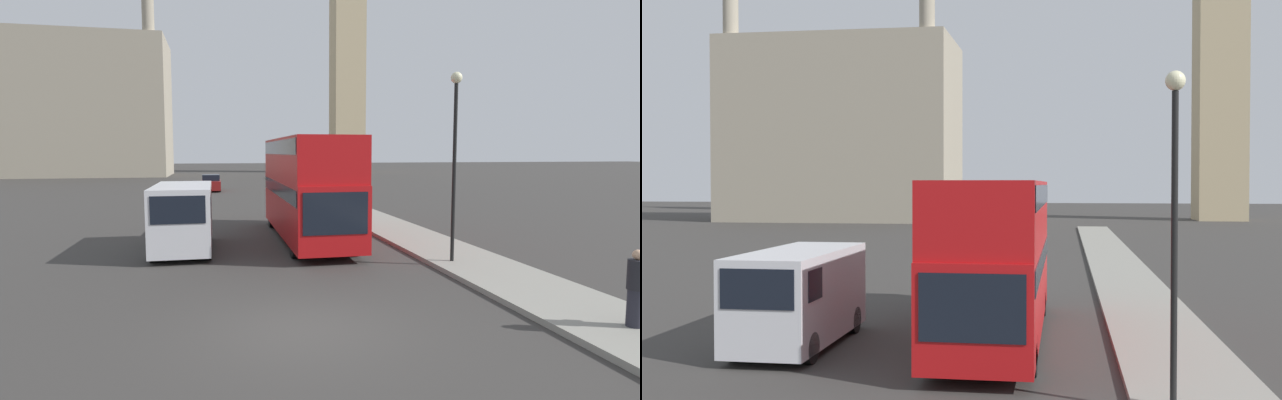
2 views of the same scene
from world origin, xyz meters
The scene contains 5 objects.
building_block_distant centered at (-21.48, 71.21, 10.27)m, with size 25.70×13.77×24.95m.
red_double_decker_bus centered at (1.99, 10.57, 2.37)m, with size 2.47×10.30×4.23m.
white_van centered at (-2.94, 8.95, 1.32)m, with size 2.06×5.12×2.46m.
street_lamp centered at (5.73, 4.82, 4.08)m, with size 0.36×0.36×6.03m.
parked_sedan centered at (-2.15, 37.76, 0.70)m, with size 1.73×4.27×1.55m.
Camera 2 is at (3.78, -8.36, 4.15)m, focal length 40.00 mm.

